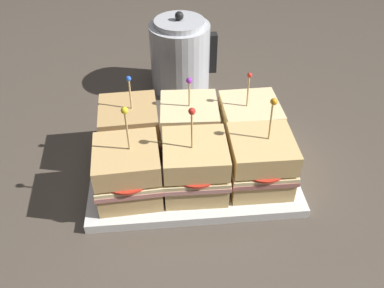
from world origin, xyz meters
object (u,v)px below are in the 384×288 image
at_px(serving_platter, 192,168).
at_px(sandwich_front_left, 128,172).
at_px(sandwich_back_left, 130,129).
at_px(sandwich_back_right, 249,124).
at_px(kettle_steel, 178,56).
at_px(sandwich_front_center, 195,167).
at_px(sandwich_front_right, 260,162).
at_px(sandwich_back_center, 189,126).

height_order(serving_platter, sandwich_front_left, sandwich_front_left).
distance_m(serving_platter, sandwich_back_left, 0.14).
height_order(serving_platter, sandwich_back_right, sandwich_back_right).
height_order(serving_platter, kettle_steel, kettle_steel).
bearing_deg(sandwich_front_center, sandwich_front_right, 0.99).
xyz_separation_m(serving_platter, sandwich_back_right, (0.12, 0.06, 0.06)).
height_order(serving_platter, sandwich_back_center, sandwich_back_center).
relative_size(sandwich_back_center, kettle_steel, 0.83).
xyz_separation_m(serving_platter, sandwich_front_left, (-0.12, -0.06, 0.06)).
xyz_separation_m(sandwich_back_right, kettle_steel, (-0.12, 0.26, 0.02)).
distance_m(sandwich_front_left, sandwich_back_left, 0.12).
height_order(sandwich_front_left, sandwich_front_center, sandwich_front_left).
xyz_separation_m(sandwich_front_left, sandwich_back_center, (0.12, 0.12, -0.00)).
distance_m(sandwich_front_left, sandwich_back_right, 0.26).
distance_m(sandwich_front_center, sandwich_front_right, 0.12).
bearing_deg(sandwich_front_left, sandwich_back_center, 45.70).
bearing_deg(kettle_steel, sandwich_front_right, -72.29).
bearing_deg(sandwich_back_right, sandwich_front_left, -153.33).
bearing_deg(sandwich_back_center, sandwich_back_left, 178.61).
relative_size(sandwich_front_right, sandwich_back_left, 1.07).
relative_size(sandwich_front_right, kettle_steel, 0.92).
relative_size(serving_platter, sandwich_back_left, 2.29).
distance_m(sandwich_back_left, kettle_steel, 0.28).
xyz_separation_m(sandwich_back_left, kettle_steel, (0.11, 0.26, 0.02)).
relative_size(sandwich_front_left, sandwich_front_right, 1.02).
bearing_deg(kettle_steel, sandwich_back_right, -64.75).
distance_m(sandwich_front_right, sandwich_back_center, 0.16).
bearing_deg(sandwich_back_right, sandwich_back_left, 179.09).
bearing_deg(sandwich_front_left, sandwich_front_right, 1.08).
bearing_deg(sandwich_back_left, sandwich_front_center, -45.80).
bearing_deg(kettle_steel, sandwich_back_left, -113.60).
bearing_deg(sandwich_front_left, sandwich_back_left, 90.06).
bearing_deg(sandwich_front_center, sandwich_back_left, 134.20).
xyz_separation_m(sandwich_front_center, sandwich_back_center, (0.00, 0.12, -0.00)).
bearing_deg(sandwich_back_center, serving_platter, -90.13).
relative_size(sandwich_front_center, sandwich_back_right, 1.07).
xyz_separation_m(sandwich_front_center, sandwich_back_right, (0.12, 0.12, -0.00)).
distance_m(sandwich_back_right, kettle_steel, 0.29).
bearing_deg(serving_platter, sandwich_front_left, -152.13).
distance_m(serving_platter, sandwich_back_right, 0.14).
xyz_separation_m(serving_platter, sandwich_front_center, (0.00, -0.06, 0.06)).
bearing_deg(serving_platter, sandwich_front_right, -26.20).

